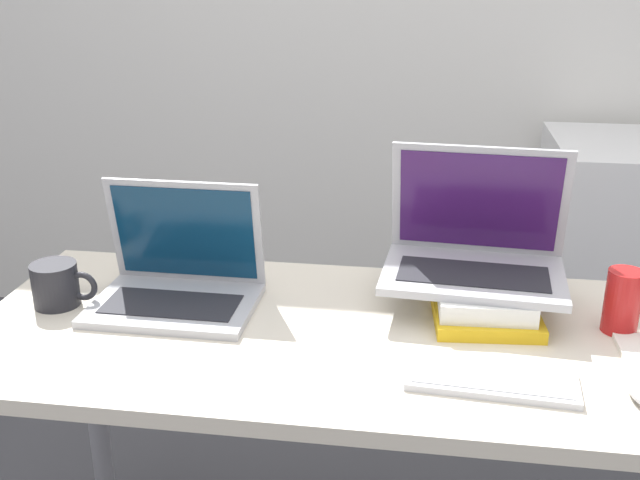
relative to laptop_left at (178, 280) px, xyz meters
The scene contains 8 objects.
desk 0.40m from the laptop_left, 11.30° to the right, with size 1.47×0.63×0.73m.
laptop_left is the anchor object (origin of this frame).
book_stack 0.61m from the laptop_left, ahead, with size 0.22×0.26×0.06m.
laptop_on_books 0.60m from the laptop_left, ahead, with size 0.37×0.27×0.25m.
wireless_keyboard 0.65m from the laptop_left, 20.13° to the right, with size 0.29×0.13×0.01m.
mug 0.24m from the laptop_left, 168.84° to the right, with size 0.13×0.09×0.09m.
soda_can 0.86m from the laptop_left, ahead, with size 0.07×0.07×0.12m.
mini_fridge 1.58m from the laptop_left, 42.91° to the left, with size 0.50×0.57×0.86m.
Camera 1 is at (0.11, -0.94, 1.39)m, focal length 42.00 mm.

